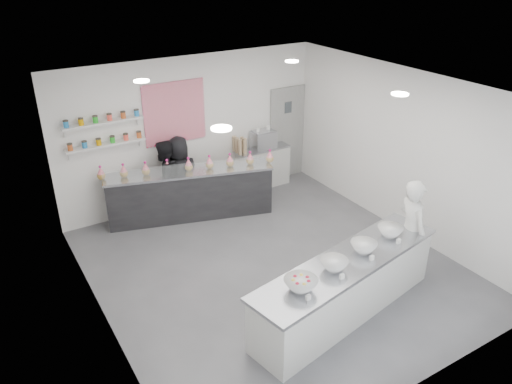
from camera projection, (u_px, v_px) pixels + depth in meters
floor at (273, 267)px, 8.34m from camera, size 6.00×6.00×0.00m
ceiling at (276, 90)px, 7.01m from camera, size 6.00×6.00×0.00m
back_wall at (192, 131)px, 9.97m from camera, size 5.50×0.00×5.50m
left_wall at (95, 235)px, 6.39m from camera, size 0.00×6.00×6.00m
right_wall at (402, 152)px, 8.96m from camera, size 0.00×6.00×6.00m
back_door at (287, 133)px, 11.22m from camera, size 0.88×0.04×2.10m
pattern_panel at (175, 113)px, 9.59m from camera, size 1.25×0.03×1.20m
jar_shelf_lower at (106, 144)px, 9.03m from camera, size 1.45×0.22×0.04m
jar_shelf_upper at (103, 122)px, 8.85m from camera, size 1.45×0.22×0.04m
preserve_jars at (104, 130)px, 8.89m from camera, size 1.45×0.10×0.56m
downlight_0 at (221, 128)px, 5.60m from camera, size 0.24×0.24×0.02m
downlight_1 at (400, 94)px, 6.91m from camera, size 0.24×0.24×0.02m
downlight_2 at (141, 81)px, 7.59m from camera, size 0.24×0.24×0.02m
downlight_3 at (292, 61)px, 8.90m from camera, size 0.24×0.24×0.02m
prep_counter at (346, 287)px, 7.12m from camera, size 3.40×1.35×0.90m
back_bar at (191, 194)px, 9.71m from camera, size 3.22×1.48×0.99m
sneeze_guard at (191, 170)px, 9.19m from camera, size 3.02×0.92×0.27m
espresso_ledge at (263, 167)px, 10.99m from camera, size 1.21×0.39×0.90m
espresso_machine at (263, 140)px, 10.71m from camera, size 0.50×0.35×0.38m
cup_stacks at (241, 146)px, 10.46m from camera, size 0.25×0.24×0.33m
prep_bowls at (349, 256)px, 6.88m from camera, size 2.38×0.91×0.15m
label_cards at (369, 279)px, 6.47m from camera, size 2.01×0.04×0.07m
cookie_bags at (189, 164)px, 9.43m from camera, size 3.25×1.11×0.27m
woman_prep at (411, 230)px, 7.76m from camera, size 0.55×0.70×1.70m
staff_left at (165, 180)px, 9.58m from camera, size 0.94×0.85×1.58m
staff_right at (180, 176)px, 9.75m from camera, size 0.86×0.65×1.59m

